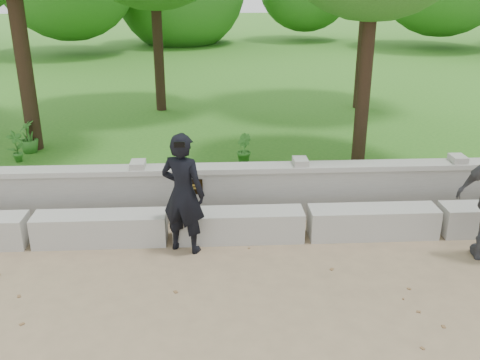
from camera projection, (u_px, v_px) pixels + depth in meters
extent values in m
plane|color=#937B5A|center=(160.00, 318.00, 6.09)|extent=(80.00, 80.00, 0.00)
cube|color=#2E6F1E|center=(193.00, 79.00, 19.08)|extent=(40.00, 22.00, 0.25)
cube|color=#B4B2AA|center=(101.00, 228.00, 7.73)|extent=(1.90, 0.45, 0.45)
cube|color=#B4B2AA|center=(238.00, 225.00, 7.83)|extent=(1.90, 0.45, 0.45)
cube|color=#B4B2AA|center=(373.00, 222.00, 7.93)|extent=(1.90, 0.45, 0.45)
cube|color=#A9A7A0|center=(172.00, 196.00, 8.36)|extent=(12.50, 0.25, 0.82)
cube|color=#B4B2AA|center=(171.00, 169.00, 8.20)|extent=(12.50, 0.35, 0.08)
cube|color=black|center=(191.00, 187.00, 8.17)|extent=(0.36, 0.02, 0.24)
imported|color=black|center=(183.00, 193.00, 7.30)|extent=(0.74, 0.63, 1.73)
cube|color=black|center=(179.00, 145.00, 6.69)|extent=(0.14, 0.08, 0.07)
cylinder|color=#382619|center=(20.00, 37.00, 10.35)|extent=(0.31, 0.31, 4.55)
cylinder|color=#382619|center=(158.00, 36.00, 13.64)|extent=(0.26, 0.26, 3.85)
cylinder|color=#382619|center=(366.00, 65.00, 9.62)|extent=(0.25, 0.25, 3.75)
cylinder|color=#382619|center=(367.00, 12.00, 13.69)|extent=(0.34, 0.34, 4.98)
imported|color=#367929|center=(16.00, 147.00, 10.26)|extent=(0.37, 0.40, 0.62)
imported|color=#367929|center=(243.00, 149.00, 10.13)|extent=(0.34, 0.38, 0.60)
imported|color=#367929|center=(28.00, 137.00, 10.82)|extent=(0.46, 0.48, 0.66)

